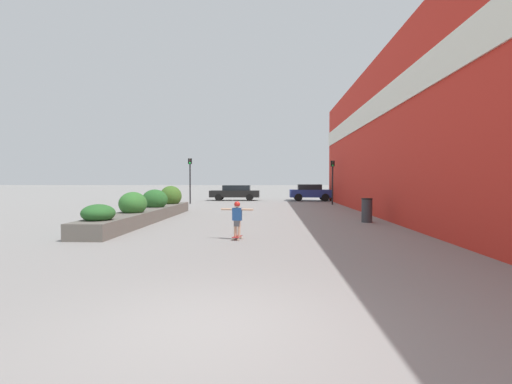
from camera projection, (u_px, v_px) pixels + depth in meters
ground_plane at (213, 325)px, 5.22m from camera, size 300.00×300.00×0.00m
building_wall_right at (398, 130)px, 17.94m from camera, size 0.67×38.76×8.25m
planter_box at (148, 210)px, 18.69m from camera, size 1.33×12.53×1.57m
skateboard at (237, 237)px, 12.76m from camera, size 0.32×0.60×0.10m
skateboarder at (237, 215)px, 12.74m from camera, size 1.05×0.26×1.13m
trash_bin at (367, 210)px, 17.93m from camera, size 0.49×0.49×1.09m
car_leftmost at (235, 192)px, 37.39m from camera, size 4.61×1.85×1.43m
car_center_left at (311, 192)px, 36.53m from camera, size 3.88×1.86×1.52m
traffic_light_left at (190, 173)px, 31.98m from camera, size 0.28×0.30×3.65m
traffic_light_right at (333, 175)px, 30.76m from camera, size 0.28×0.30×3.41m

